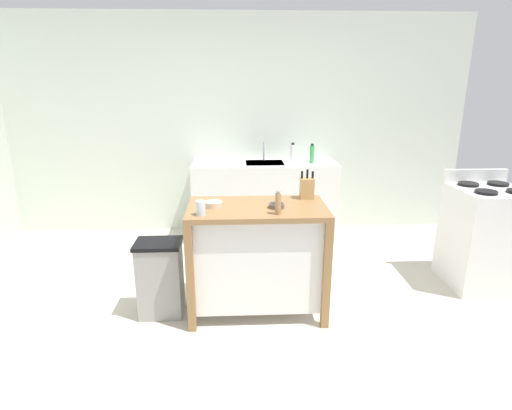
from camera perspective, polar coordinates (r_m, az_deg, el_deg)
ground_plane at (r=3.42m, az=-2.25°, el=-15.64°), size 6.59×6.59×0.00m
wall_back at (r=5.13m, az=-2.66°, el=10.83°), size 5.59×0.10×2.60m
kitchen_island at (r=3.33m, az=0.16°, el=-6.74°), size 1.08×0.61×0.90m
knife_block at (r=3.41m, az=7.06°, el=2.37°), size 0.11×0.09×0.24m
bowl_ceramic_wide at (r=3.18m, az=-5.91°, el=0.14°), size 0.14×0.14×0.04m
bowl_ceramic_small at (r=3.15m, az=2.84°, el=-0.06°), size 0.12×0.12×0.03m
drinking_cup at (r=2.99m, az=-7.68°, el=-0.43°), size 0.07×0.07×0.11m
pepper_grinder at (r=2.98m, az=3.09°, el=0.31°), size 0.04×0.04×0.19m
trash_bin at (r=3.44m, az=-13.11°, el=-9.85°), size 0.36×0.28×0.63m
sink_counter at (r=4.96m, az=1.16°, el=0.74°), size 1.69×0.60×0.92m
sink_faucet at (r=4.97m, az=1.09°, el=7.49°), size 0.02×0.02×0.22m
bottle_dish_soap at (r=4.82m, az=7.76°, el=7.01°), size 0.05×0.05×0.23m
bottle_spray_cleaner at (r=4.85m, az=5.11°, el=7.18°), size 0.06×0.06×0.23m
stove at (r=4.31m, az=29.03°, el=-3.86°), size 0.60×0.60×1.04m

